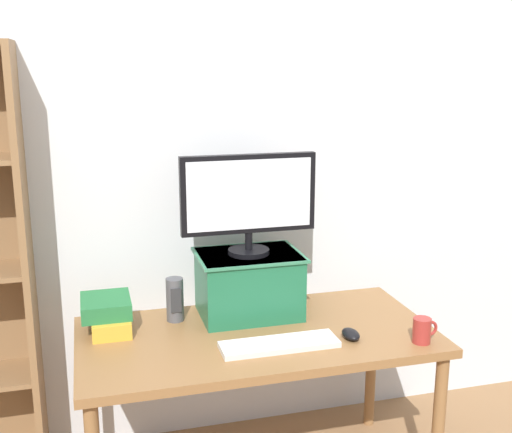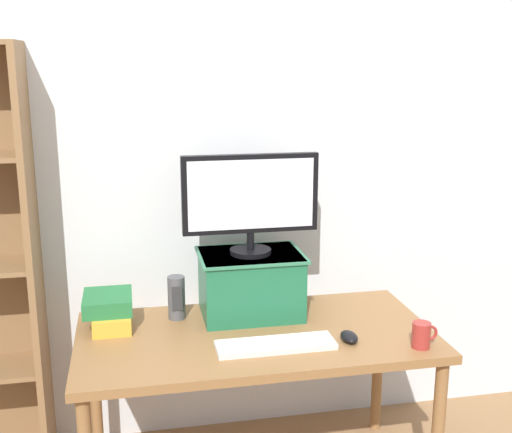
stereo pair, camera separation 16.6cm
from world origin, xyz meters
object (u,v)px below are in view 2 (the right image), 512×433
object	(u,v)px
keyboard	(276,345)
book_stack	(110,310)
desk	(256,349)
coffee_mug	(422,335)
desk_speaker	(176,298)
computer_mouse	(349,337)
computer_monitor	(250,199)
riser_box	(251,283)

from	to	relation	value
keyboard	book_stack	distance (m)	0.71
keyboard	desk	bearing A→B (deg)	106.89
coffee_mug	desk_speaker	bearing A→B (deg)	152.31
desk	computer_mouse	bearing A→B (deg)	-23.94
computer_monitor	riser_box	bearing A→B (deg)	90.00
riser_box	computer_mouse	distance (m)	0.49
desk	computer_mouse	world-z (taller)	computer_mouse
computer_monitor	keyboard	size ratio (longest dim) A/B	1.25
keyboard	riser_box	bearing A→B (deg)	94.85
book_stack	computer_mouse	bearing A→B (deg)	-20.58
computer_monitor	book_stack	world-z (taller)	computer_monitor
riser_box	computer_monitor	bearing A→B (deg)	-90.00
computer_mouse	desk	bearing A→B (deg)	156.06
riser_box	book_stack	xyz separation A→B (m)	(-0.59, -0.00, -0.08)
keyboard	desk_speaker	xyz separation A→B (m)	(-0.35, 0.37, 0.08)
book_stack	computer_monitor	bearing A→B (deg)	0.16
desk	computer_mouse	xyz separation A→B (m)	(0.34, -0.15, 0.09)
keyboard	desk_speaker	size ratio (longest dim) A/B	2.46
computer_mouse	riser_box	bearing A→B (deg)	133.08
computer_mouse	coffee_mug	xyz separation A→B (m)	(0.25, -0.11, 0.03)
keyboard	book_stack	xyz separation A→B (m)	(-0.62, 0.35, 0.06)
computer_monitor	computer_mouse	size ratio (longest dim) A/B	5.49
computer_monitor	desk_speaker	size ratio (longest dim) A/B	3.07
riser_box	desk_speaker	distance (m)	0.32
desk	book_stack	bearing A→B (deg)	161.50
riser_box	book_stack	bearing A→B (deg)	-179.70
keyboard	book_stack	size ratio (longest dim) A/B	1.74
book_stack	coffee_mug	bearing A→B (deg)	-21.05
riser_box	keyboard	distance (m)	0.37
computer_mouse	coffee_mug	distance (m)	0.28
computer_monitor	coffee_mug	world-z (taller)	computer_monitor
coffee_mug	computer_monitor	bearing A→B (deg)	141.97
computer_mouse	book_stack	xyz separation A→B (m)	(-0.92, 0.34, 0.05)
riser_box	coffee_mug	size ratio (longest dim) A/B	4.31
keyboard	computer_mouse	world-z (taller)	computer_mouse
riser_box	coffee_mug	xyz separation A→B (m)	(0.58, -0.45, -0.09)
computer_mouse	book_stack	distance (m)	0.98
desk	book_stack	distance (m)	0.62
desk_speaker	computer_mouse	bearing A→B (deg)	-29.53
riser_box	keyboard	size ratio (longest dim) A/B	0.97
book_stack	desk_speaker	world-z (taller)	desk_speaker
desk	coffee_mug	distance (m)	0.66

